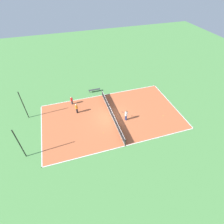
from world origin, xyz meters
TOP-DOWN VIEW (x-y plane):
  - ground_plane at (0.00, 0.00)m, footprint 80.00×80.00m
  - court_surface at (0.00, 0.00)m, footprint 10.99×19.50m
  - tennis_net at (0.00, 0.00)m, footprint 10.79×0.10m
  - bench at (6.81, 0.98)m, footprint 0.36×1.97m
  - player_center_orange at (2.34, 4.62)m, footprint 0.44×0.44m
  - player_near_white at (-1.20, -1.65)m, footprint 0.83×0.94m
  - player_coach_red at (4.59, 5.04)m, footprint 0.43×0.43m
  - tennis_ball_right_alley at (-2.66, 2.01)m, footprint 0.07×0.07m
  - tennis_ball_left_sideline at (-2.06, -7.10)m, footprint 0.07×0.07m
  - tennis_ball_far_baseline at (4.03, 4.72)m, footprint 0.07×0.07m
  - fence_post_back_left at (-3.40, 11.41)m, footprint 0.12×0.12m
  - fence_post_back_right at (3.40, 11.41)m, footprint 0.12×0.12m

SIDE VIEW (x-z plane):
  - ground_plane at x=0.00m, z-range 0.00..0.00m
  - court_surface at x=0.00m, z-range 0.00..0.02m
  - tennis_ball_right_alley at x=-2.66m, z-range 0.02..0.09m
  - tennis_ball_left_sideline at x=-2.06m, z-range 0.02..0.09m
  - tennis_ball_far_baseline at x=4.03m, z-range 0.02..0.09m
  - bench at x=6.81m, z-range 0.17..0.62m
  - tennis_net at x=0.00m, z-range 0.03..1.07m
  - player_coach_red at x=4.59m, z-range 0.10..1.46m
  - player_center_orange at x=2.34m, z-range 0.14..1.77m
  - player_near_white at x=-1.20m, z-range 0.15..1.84m
  - fence_post_back_left at x=-3.40m, z-range 0.00..4.42m
  - fence_post_back_right at x=3.40m, z-range 0.00..4.42m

